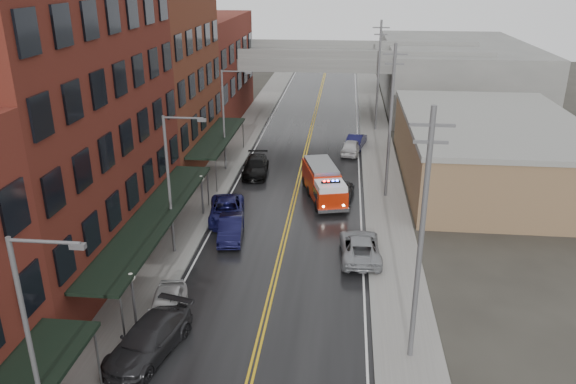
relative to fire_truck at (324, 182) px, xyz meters
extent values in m
cube|color=black|center=(-2.29, -4.16, -1.38)|extent=(11.00, 160.00, 0.02)
cube|color=slate|center=(-9.59, -4.16, -1.32)|extent=(3.00, 160.00, 0.15)
cube|color=slate|center=(5.01, -4.16, -1.32)|extent=(3.00, 160.00, 0.15)
cube|color=gray|center=(-7.94, -4.16, -1.32)|extent=(0.30, 160.00, 0.15)
cube|color=gray|center=(3.36, -4.16, -1.32)|extent=(0.30, 160.00, 0.15)
cube|color=#5D2318|center=(-15.59, -11.16, 7.61)|extent=(9.00, 20.00, 18.00)
cube|color=#5D291B|center=(-15.59, 6.34, 6.11)|extent=(9.00, 15.00, 15.00)
cube|color=maroon|center=(-15.59, 23.84, 4.61)|extent=(9.00, 20.00, 12.00)
cube|color=#89654A|center=(13.71, 5.84, 1.11)|extent=(14.00, 22.00, 5.00)
cube|color=slate|center=(15.71, 35.84, 2.61)|extent=(18.00, 30.00, 8.00)
cylinder|color=slate|center=(-8.64, -22.56, 0.11)|extent=(0.10, 0.10, 3.00)
cube|color=black|center=(-9.79, -11.16, 1.61)|extent=(2.60, 18.00, 0.18)
cylinder|color=slate|center=(-8.64, -19.76, 0.11)|extent=(0.10, 0.10, 3.00)
cylinder|color=slate|center=(-8.64, -2.56, 0.11)|extent=(0.10, 0.10, 3.00)
cube|color=black|center=(-9.79, 6.34, 1.61)|extent=(2.60, 13.00, 0.18)
cylinder|color=slate|center=(-8.64, 0.24, 0.11)|extent=(0.10, 0.10, 3.00)
cylinder|color=slate|center=(-8.64, 12.44, 0.11)|extent=(0.10, 0.10, 3.00)
cylinder|color=#59595B|center=(-8.69, -18.16, 0.01)|extent=(0.14, 0.14, 2.80)
sphere|color=silver|center=(-8.69, -18.16, 1.51)|extent=(0.44, 0.44, 0.44)
cylinder|color=#59595B|center=(-8.69, -4.16, 0.01)|extent=(0.14, 0.14, 2.80)
sphere|color=silver|center=(-8.69, -4.16, 1.51)|extent=(0.44, 0.44, 0.44)
cylinder|color=#59595B|center=(-9.09, -26.16, 3.11)|extent=(0.18, 0.18, 9.00)
cylinder|color=#59595B|center=(-7.89, -26.16, 7.51)|extent=(2.40, 0.12, 0.12)
cube|color=#59595B|center=(-6.79, -26.16, 7.41)|extent=(0.50, 0.22, 0.18)
cylinder|color=#59595B|center=(-9.09, -10.16, 3.11)|extent=(0.18, 0.18, 9.00)
cylinder|color=#59595B|center=(-7.89, -10.16, 7.51)|extent=(2.40, 0.12, 0.12)
cube|color=#59595B|center=(-6.79, -10.16, 7.41)|extent=(0.50, 0.22, 0.18)
cylinder|color=#59595B|center=(-9.09, 5.84, 3.11)|extent=(0.18, 0.18, 9.00)
cylinder|color=#59595B|center=(-7.89, 5.84, 7.51)|extent=(2.40, 0.12, 0.12)
cube|color=#59595B|center=(-6.79, 5.84, 7.41)|extent=(0.50, 0.22, 0.18)
cylinder|color=#59595B|center=(4.91, -19.16, 4.61)|extent=(0.24, 0.24, 12.00)
cube|color=#59595B|center=(4.91, -19.16, 9.81)|extent=(1.80, 0.12, 0.12)
cube|color=#59595B|center=(4.91, -19.16, 9.11)|extent=(1.40, 0.12, 0.12)
cylinder|color=#59595B|center=(4.91, 0.84, 4.61)|extent=(0.24, 0.24, 12.00)
cube|color=#59595B|center=(4.91, 0.84, 9.81)|extent=(1.80, 0.12, 0.12)
cube|color=#59595B|center=(4.91, 0.84, 9.11)|extent=(1.40, 0.12, 0.12)
cylinder|color=#59595B|center=(4.91, 20.84, 4.61)|extent=(0.24, 0.24, 12.00)
cube|color=#59595B|center=(4.91, 20.84, 9.81)|extent=(1.80, 0.12, 0.12)
cube|color=#59595B|center=(4.91, 20.84, 9.11)|extent=(1.40, 0.12, 0.12)
cube|color=slate|center=(-2.29, 27.84, 5.36)|extent=(40.00, 10.00, 1.50)
cube|color=slate|center=(-13.29, 27.84, 1.61)|extent=(1.60, 8.00, 6.00)
cube|color=slate|center=(8.71, 27.84, 1.61)|extent=(1.60, 8.00, 6.00)
cube|color=#B12008|center=(-0.28, 1.08, -0.02)|extent=(3.37, 5.28, 1.86)
cube|color=#B12008|center=(0.59, -2.27, -0.29)|extent=(2.73, 2.79, 1.33)
cube|color=silver|center=(0.59, -2.27, 0.60)|extent=(2.57, 2.59, 0.44)
cube|color=black|center=(0.55, -2.10, -0.02)|extent=(2.52, 1.94, 0.71)
cube|color=slate|center=(-0.28, 1.08, 1.05)|extent=(3.07, 4.88, 0.27)
cube|color=black|center=(0.59, -2.27, 0.89)|extent=(1.44, 0.60, 0.12)
sphere|color=#FF0C0C|center=(0.12, -2.39, 0.97)|extent=(0.18, 0.18, 0.18)
sphere|color=#1933FF|center=(1.06, -2.15, 0.97)|extent=(0.18, 0.18, 0.18)
cylinder|color=black|center=(-0.33, -2.60, -0.95)|extent=(0.94, 0.52, 0.89)
cylinder|color=black|center=(1.56, -2.11, -0.95)|extent=(0.94, 0.52, 0.89)
cylinder|color=black|center=(-1.11, 0.40, -0.95)|extent=(0.94, 0.52, 0.89)
cylinder|color=black|center=(0.78, 0.89, -0.95)|extent=(0.94, 0.52, 0.89)
cylinder|color=black|center=(-1.67, 2.55, -0.95)|extent=(0.94, 0.52, 0.89)
cylinder|color=black|center=(0.22, 3.04, -0.95)|extent=(0.94, 0.52, 0.89)
imported|color=black|center=(-7.29, -20.15, -0.59)|extent=(3.51, 5.92, 1.61)
imported|color=#B2B2B2|center=(-7.29, -17.36, -0.63)|extent=(2.49, 4.73, 1.53)
imported|color=black|center=(-5.89, -7.70, -0.67)|extent=(2.10, 4.58, 1.46)
imported|color=#151650|center=(-6.77, -4.78, -0.65)|extent=(3.33, 5.68, 1.49)
imported|color=black|center=(-6.22, 5.00, -0.63)|extent=(2.47, 5.36, 1.52)
imported|color=gray|center=(2.71, -9.50, -0.66)|extent=(2.69, 5.40, 1.47)
imported|color=#252527|center=(1.31, 0.04, -0.70)|extent=(2.44, 4.95, 1.38)
imported|color=silver|center=(2.21, 11.86, -0.67)|extent=(2.33, 4.47, 1.45)
imported|color=black|center=(2.71, 14.20, -0.68)|extent=(2.34, 4.54, 1.43)
camera|label=1|loc=(1.45, -41.21, 15.55)|focal=35.00mm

